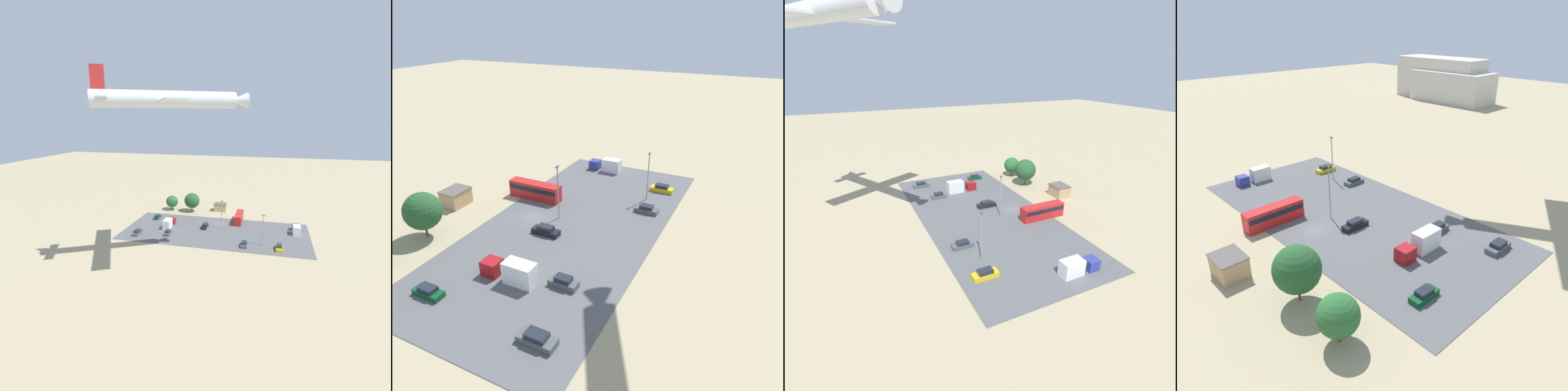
% 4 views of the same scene
% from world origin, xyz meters
% --- Properties ---
extents(ground_plane, '(400.00, 400.00, 0.00)m').
position_xyz_m(ground_plane, '(0.00, 0.00, 0.00)').
color(ground_plane, tan).
extents(parking_lot_surface, '(61.46, 28.82, 0.08)m').
position_xyz_m(parking_lot_surface, '(0.00, 8.05, 0.04)').
color(parking_lot_surface, '#565659').
rests_on(parking_lot_surface, ground).
extents(shed_building, '(5.09, 4.09, 3.17)m').
position_xyz_m(shed_building, '(2.29, -15.93, 1.59)').
color(shed_building, tan).
rests_on(shed_building, ground).
extents(bus, '(2.49, 10.68, 3.30)m').
position_xyz_m(bus, '(-6.70, -3.79, 1.86)').
color(bus, red).
rests_on(bus, ground).
extents(parked_car_0, '(1.70, 4.77, 1.55)m').
position_xyz_m(parked_car_0, '(4.19, 5.36, 0.73)').
color(parked_car_0, black).
rests_on(parked_car_0, ground).
extents(parked_car_1, '(1.70, 4.04, 1.53)m').
position_xyz_m(parked_car_1, '(14.65, 14.61, 0.72)').
color(parked_car_1, '#4C5156').
rests_on(parked_car_1, ground).
extents(parked_car_2, '(1.79, 4.65, 1.50)m').
position_xyz_m(parked_car_2, '(-20.78, 17.83, 0.70)').
color(parked_car_2, gold).
rests_on(parked_car_2, ground).
extents(parked_car_3, '(1.93, 4.60, 1.49)m').
position_xyz_m(parked_car_3, '(24.54, 16.83, 0.70)').
color(parked_car_3, '#4C5156').
rests_on(parked_car_3, ground).
extents(parked_car_4, '(1.80, 4.30, 1.41)m').
position_xyz_m(parked_car_4, '(-10.62, 17.86, 0.67)').
color(parked_car_4, '#4C5156').
rests_on(parked_car_4, ground).
extents(parked_car_5, '(1.73, 4.23, 1.41)m').
position_xyz_m(parked_car_5, '(23.99, -0.20, 0.67)').
color(parked_car_5, '#0C4723').
rests_on(parked_car_5, ground).
extents(parked_truck_0, '(2.34, 8.22, 3.21)m').
position_xyz_m(parked_truck_0, '(16.65, 7.70, 1.55)').
color(parked_truck_0, maroon).
rests_on(parked_truck_0, ground).
extents(parked_truck_1, '(2.32, 7.42, 2.96)m').
position_xyz_m(parked_truck_1, '(-26.47, 3.05, 1.43)').
color(parked_truck_1, navy).
rests_on(parked_truck_1, ground).
extents(tree_near_shed, '(6.16, 6.16, 7.82)m').
position_xyz_m(tree_near_shed, '(13.34, -11.85, 4.73)').
color(tree_near_shed, brown).
rests_on(tree_near_shed, ground).
extents(tree_apron_mid, '(4.93, 4.93, 6.09)m').
position_xyz_m(tree_apron_mid, '(22.10, -12.48, 3.62)').
color(tree_apron_mid, brown).
rests_on(tree_apron_mid, ground).
extents(light_pole_lot_centre, '(0.90, 0.28, 9.68)m').
position_xyz_m(light_pole_lot_centre, '(-15.83, 16.19, 5.36)').
color(light_pole_lot_centre, gray).
rests_on(light_pole_lot_centre, ground).
extents(light_pole_lot_edge, '(0.90, 0.28, 9.97)m').
position_xyz_m(light_pole_lot_edge, '(-1.52, 4.53, 5.50)').
color(light_pole_lot_edge, gray).
rests_on(light_pole_lot_edge, ground).
extents(horizon_terminal_block, '(39.51, 14.67, 17.64)m').
position_xyz_m(horizon_terminal_block, '(-60.59, 112.53, 8.82)').
color(horizon_terminal_block, beige).
rests_on(horizon_terminal_block, ground).
extents(horizon_parking_garage, '(34.03, 16.49, 12.71)m').
position_xyz_m(horizon_parking_garage, '(-52.38, 110.18, 6.35)').
color(horizon_parking_garage, beige).
rests_on(horizon_parking_garage, ground).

